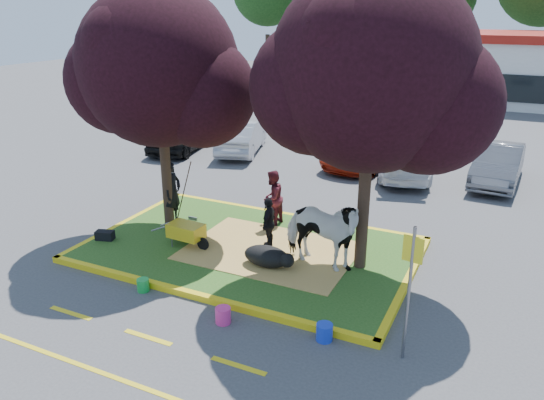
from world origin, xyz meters
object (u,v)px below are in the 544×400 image
at_px(cow, 320,232).
at_px(car_silver, 242,136).
at_px(calf, 267,256).
at_px(car_black, 183,132).
at_px(handler, 172,193).
at_px(bucket_blue, 324,332).
at_px(sign_post, 410,280).
at_px(bucket_green, 143,285).
at_px(wheelbarrow, 186,231).
at_px(bucket_pink, 223,315).

xyz_separation_m(cow, car_silver, (-7.00, 8.97, -0.34)).
xyz_separation_m(calf, car_black, (-8.45, 8.79, 0.37)).
height_order(handler, bucket_blue, handler).
distance_m(calf, bucket_blue, 3.04).
height_order(sign_post, bucket_green, sign_post).
bearing_deg(wheelbarrow, sign_post, -15.13).
relative_size(calf, sign_post, 0.44).
bearing_deg(bucket_blue, sign_post, 3.87).
distance_m(calf, handler, 3.90).
xyz_separation_m(handler, bucket_green, (1.53, -3.35, -0.91)).
bearing_deg(sign_post, bucket_green, -168.11).
distance_m(cow, bucket_blue, 2.89).
height_order(bucket_pink, bucket_blue, bucket_blue).
distance_m(calf, car_black, 12.20).
height_order(bucket_pink, car_black, car_black).
bearing_deg(car_silver, handler, 88.42).
bearing_deg(bucket_green, calf, 44.38).
bearing_deg(calf, car_black, 111.75).
bearing_deg(cow, wheelbarrow, 105.69).
distance_m(bucket_green, car_silver, 12.12).
bearing_deg(bucket_green, bucket_pink, -8.12).
distance_m(cow, wheelbarrow, 3.57).
bearing_deg(calf, handler, 138.05).
bearing_deg(car_silver, cow, 111.20).
distance_m(sign_post, bucket_pink, 3.83).
bearing_deg(bucket_blue, cow, 112.79).
bearing_deg(bucket_pink, car_silver, 116.96).
relative_size(wheelbarrow, bucket_blue, 4.78).
height_order(calf, bucket_green, calf).
relative_size(bucket_pink, car_black, 0.08).
xyz_separation_m(bucket_green, bucket_blue, (4.32, 0.00, 0.03)).
xyz_separation_m(wheelbarrow, bucket_green, (0.26, -2.14, -0.43)).
bearing_deg(car_black, bucket_pink, -62.12).
bearing_deg(handler, bucket_pink, -134.06).
bearing_deg(bucket_pink, sign_post, 6.85).
bearing_deg(handler, car_silver, 15.18).
relative_size(sign_post, car_silver, 0.61).
bearing_deg(handler, bucket_blue, -119.82).
bearing_deg(sign_post, bucket_blue, -165.23).
bearing_deg(car_silver, wheelbarrow, 93.63).
bearing_deg(bucket_green, car_black, 120.41).
xyz_separation_m(wheelbarrow, bucket_blue, (4.58, -2.14, -0.40)).
height_order(wheelbarrow, bucket_blue, wheelbarrow).
height_order(handler, car_silver, handler).
distance_m(calf, wheelbarrow, 2.36).
height_order(wheelbarrow, car_silver, car_silver).
bearing_deg(sign_post, bucket_pink, -162.25).
bearing_deg(bucket_green, cow, 37.97).
xyz_separation_m(bucket_pink, bucket_blue, (2.05, 0.32, 0.00)).
xyz_separation_m(sign_post, car_black, (-12.16, 10.74, -0.84)).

